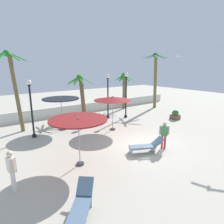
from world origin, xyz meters
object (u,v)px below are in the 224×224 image
patio_umbrella_2 (61,101)px  palm_tree_0 (155,75)px  palm_tree_1 (14,83)px  patio_umbrella_1 (78,121)px  lounge_chair_1 (146,146)px  lamp_post_2 (31,105)px  lounge_chair_0 (81,205)px  patio_umbrella_0 (113,99)px  palm_tree_3 (124,86)px  planter (175,115)px  palm_tree_2 (81,90)px  guest_1 (11,167)px  lamp_post_1 (126,92)px  guest_0 (164,133)px  seagull_1 (176,56)px  lamp_post_0 (108,92)px

patio_umbrella_2 → palm_tree_0: bearing=6.6°
palm_tree_1 → patio_umbrella_1: bearing=-77.7°
lounge_chair_1 → lamp_post_2: bearing=126.6°
palm_tree_1 → lounge_chair_0: 10.37m
palm_tree_1 → palm_tree_0: bearing=-0.1°
patio_umbrella_0 → palm_tree_1: 6.99m
palm_tree_3 → planter: bearing=-81.6°
palm_tree_0 → palm_tree_2: bearing=173.2°
patio_umbrella_2 → guest_1: 7.36m
palm_tree_2 → guest_1: palm_tree_2 is taller
palm_tree_0 → patio_umbrella_1: bearing=-151.8°
lamp_post_1 → planter: lamp_post_1 is taller
patio_umbrella_2 → palm_tree_1: palm_tree_1 is taller
palm_tree_1 → lamp_post_2: size_ratio=1.49×
guest_0 → guest_1: 7.76m
lounge_chair_0 → seagull_1: seagull_1 is taller
palm_tree_0 → seagull_1: 7.21m
seagull_1 → guest_1: bearing=-172.1°
palm_tree_1 → patio_umbrella_2: bearing=-26.0°
palm_tree_0 → lamp_post_0: (-6.93, -0.67, -1.28)m
lamp_post_2 → lamp_post_0: bearing=9.2°
palm_tree_1 → lamp_post_1: bearing=-9.3°
patio_umbrella_0 → patio_umbrella_1: (-4.35, -3.30, -0.17)m
patio_umbrella_0 → lamp_post_0: bearing=61.8°
patio_umbrella_1 → palm_tree_0: 14.66m
planter → seagull_1: bearing=-151.6°
palm_tree_0 → palm_tree_3: bearing=151.1°
lounge_chair_0 → palm_tree_3: bearing=46.0°
palm_tree_0 → lamp_post_0: palm_tree_0 is taller
palm_tree_2 → palm_tree_3: 5.66m
palm_tree_3 → guest_1: 15.61m
palm_tree_0 → palm_tree_2: 8.86m
guest_1 → palm_tree_0: bearing=24.6°
palm_tree_0 → palm_tree_1: (-14.36, 0.02, -0.16)m
palm_tree_0 → patio_umbrella_2: bearing=-173.4°
lamp_post_1 → lounge_chair_0: (-8.82, -8.40, -2.05)m
planter → patio_umbrella_0: bearing=171.5°
lamp_post_1 → lamp_post_2: size_ratio=1.07×
patio_umbrella_0 → palm_tree_3: bearing=44.5°
lounge_chair_0 → seagull_1: bearing=22.7°
seagull_1 → planter: size_ratio=1.09×
lamp_post_0 → lounge_chair_0: lamp_post_0 is taller
patio_umbrella_2 → guest_1: size_ratio=1.61×
palm_tree_2 → lounge_chair_0: bearing=-117.0°
lamp_post_1 → seagull_1: 5.29m
palm_tree_0 → guest_1: 17.59m
lounge_chair_1 → guest_0: size_ratio=1.21×
palm_tree_2 → guest_0: 9.25m
palm_tree_3 → guest_0: 11.07m
guest_1 → lounge_chair_0: bearing=-59.3°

